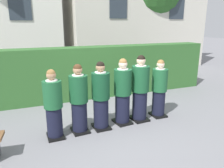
% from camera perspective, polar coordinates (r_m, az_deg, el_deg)
% --- Properties ---
extents(ground_plane, '(60.00, 60.00, 0.00)m').
position_cam_1_polar(ground_plane, '(5.55, 0.00, -10.52)').
color(ground_plane, slate).
extents(student_front_row_0, '(0.40, 0.49, 1.53)m').
position_cam_1_polar(student_front_row_0, '(4.86, -14.95, -5.58)').
color(student_front_row_0, black).
rests_on(student_front_row_0, ground).
extents(student_front_row_1, '(0.41, 0.48, 1.59)m').
position_cam_1_polar(student_front_row_1, '(5.00, -8.58, -4.29)').
color(student_front_row_1, black).
rests_on(student_front_row_1, ground).
extents(student_front_row_2, '(0.42, 0.51, 1.61)m').
position_cam_1_polar(student_front_row_2, '(5.12, -2.92, -3.49)').
color(student_front_row_2, black).
rests_on(student_front_row_2, ground).
extents(student_front_row_3, '(0.43, 0.54, 1.63)m').
position_cam_1_polar(student_front_row_3, '(5.38, 2.75, -2.41)').
color(student_front_row_3, black).
rests_on(student_front_row_3, ground).
extents(student_front_row_4, '(0.44, 0.54, 1.69)m').
position_cam_1_polar(student_front_row_4, '(5.60, 7.28, -1.54)').
color(student_front_row_4, black).
rests_on(student_front_row_4, ground).
extents(student_front_row_5, '(0.40, 0.49, 1.54)m').
position_cam_1_polar(student_front_row_5, '(5.94, 12.13, -1.50)').
color(student_front_row_5, black).
rests_on(student_front_row_5, ground).
extents(hedge, '(8.92, 0.70, 1.70)m').
position_cam_1_polar(hedge, '(7.40, -6.79, 2.98)').
color(hedge, '#33662D').
rests_on(hedge, ground).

